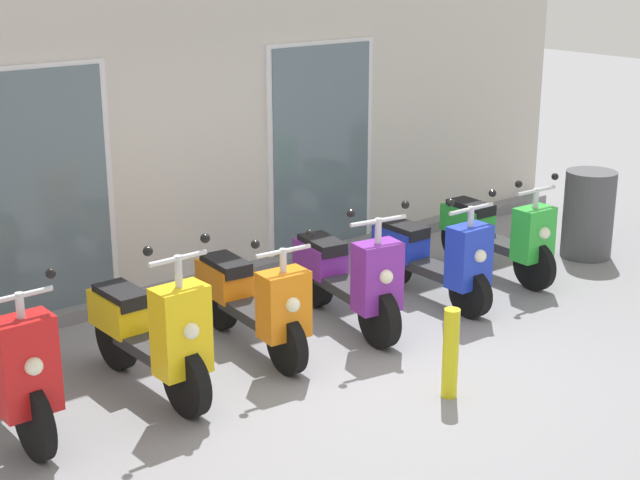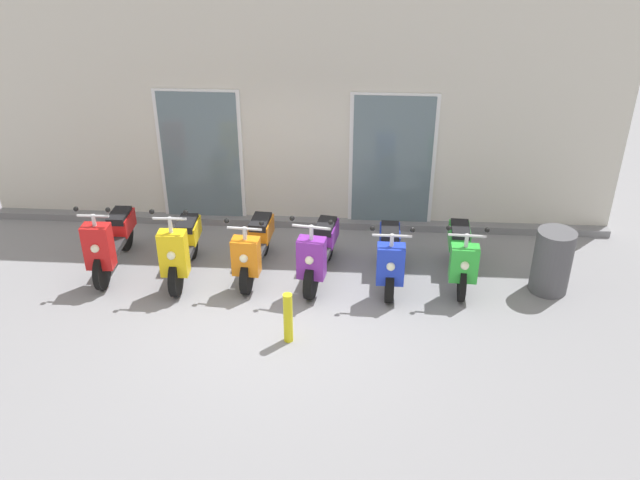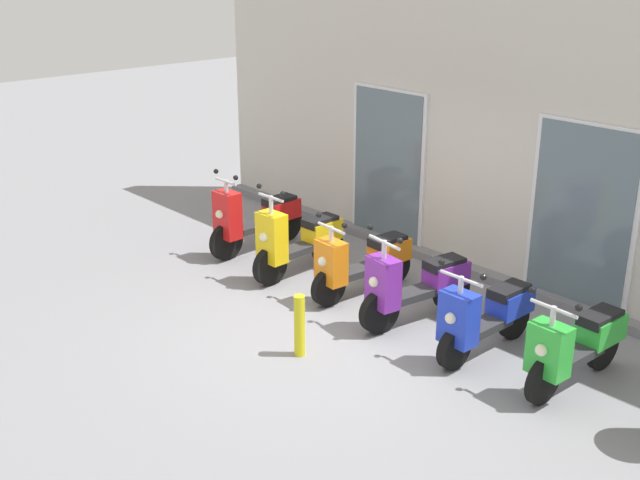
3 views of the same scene
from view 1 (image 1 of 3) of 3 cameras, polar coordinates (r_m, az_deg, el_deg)
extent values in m
plane|color=gray|center=(7.66, 2.99, -7.93)|extent=(40.00, 40.00, 0.00)
cube|color=beige|center=(9.26, -8.26, 8.85)|extent=(10.31, 0.30, 3.85)
cube|color=slate|center=(9.50, -7.00, -2.50)|extent=(10.31, 0.20, 0.12)
cube|color=silver|center=(8.59, -16.39, 2.36)|extent=(1.38, 0.04, 2.30)
cube|color=slate|center=(8.57, -16.33, 2.33)|extent=(1.26, 0.02, 2.22)
cube|color=silver|center=(10.12, 0.04, 5.29)|extent=(1.38, 0.04, 2.30)
cube|color=slate|center=(10.11, 0.12, 5.27)|extent=(1.26, 0.02, 2.22)
cylinder|color=black|center=(6.65, -16.66, -10.33)|extent=(0.09, 0.53, 0.53)
cube|color=red|center=(6.51, -17.10, -7.14)|extent=(0.38, 0.25, 0.66)
sphere|color=#F2EFCC|center=(6.39, -16.67, -7.21)|extent=(0.12, 0.12, 0.12)
cylinder|color=silver|center=(6.36, -17.42, -3.81)|extent=(0.06, 0.06, 0.19)
cylinder|color=silver|center=(6.33, -17.48, -3.18)|extent=(0.44, 0.04, 0.04)
sphere|color=black|center=(6.38, -15.74, -1.93)|extent=(0.07, 0.07, 0.07)
cylinder|color=black|center=(6.99, -7.95, -8.39)|extent=(0.12, 0.52, 0.51)
cylinder|color=black|center=(7.82, -12.04, -5.73)|extent=(0.12, 0.52, 0.51)
cube|color=#2D2D30|center=(7.36, -10.16, -6.28)|extent=(0.27, 0.65, 0.09)
cube|color=yellow|center=(6.86, -8.27, -5.36)|extent=(0.39, 0.25, 0.66)
sphere|color=#F2EFCC|center=(6.74, -7.69, -5.38)|extent=(0.12, 0.12, 0.12)
cube|color=yellow|center=(7.64, -11.81, -4.15)|extent=(0.31, 0.53, 0.28)
cube|color=black|center=(7.55, -11.73, -3.25)|extent=(0.27, 0.49, 0.11)
cylinder|color=silver|center=(6.70, -8.43, -1.94)|extent=(0.06, 0.06, 0.25)
cylinder|color=silver|center=(6.67, -8.46, -1.09)|extent=(0.46, 0.05, 0.04)
sphere|color=black|center=(6.75, -6.85, 0.11)|extent=(0.07, 0.07, 0.07)
sphere|color=black|center=(6.53, -10.21, -0.66)|extent=(0.07, 0.07, 0.07)
cylinder|color=black|center=(7.57, -1.98, -6.27)|extent=(0.14, 0.48, 0.47)
cylinder|color=black|center=(8.46, -5.99, -3.74)|extent=(0.14, 0.48, 0.47)
cube|color=#2D2D30|center=(7.97, -4.12, -4.27)|extent=(0.31, 0.70, 0.09)
cube|color=orange|center=(7.48, -2.17, -3.85)|extent=(0.40, 0.27, 0.54)
sphere|color=#F2EFCC|center=(7.36, -1.64, -3.87)|extent=(0.12, 0.12, 0.12)
cube|color=orange|center=(8.29, -5.72, -2.33)|extent=(0.34, 0.54, 0.28)
cube|color=black|center=(8.21, -5.61, -1.49)|extent=(0.30, 0.50, 0.11)
cylinder|color=silver|center=(7.36, -2.21, -1.29)|extent=(0.06, 0.06, 0.21)
cylinder|color=silver|center=(7.33, -2.21, -0.67)|extent=(0.49, 0.07, 0.04)
sphere|color=black|center=(7.43, -0.63, 0.39)|extent=(0.07, 0.07, 0.07)
sphere|color=black|center=(7.18, -3.87, -0.25)|extent=(0.07, 0.07, 0.07)
cylinder|color=black|center=(8.06, 3.54, -4.65)|extent=(0.19, 0.52, 0.51)
cylinder|color=black|center=(8.94, -0.31, -2.36)|extent=(0.19, 0.52, 0.51)
cube|color=#2D2D30|center=(8.46, 1.52, -2.82)|extent=(0.36, 0.71, 0.09)
cube|color=purple|center=(7.96, 3.43, -2.19)|extent=(0.41, 0.30, 0.59)
sphere|color=#F2EFCC|center=(7.85, 3.95, -2.20)|extent=(0.12, 0.12, 0.12)
cube|color=purple|center=(8.77, 0.01, -1.06)|extent=(0.38, 0.56, 0.28)
cube|color=black|center=(8.70, 0.14, -0.26)|extent=(0.33, 0.51, 0.11)
cylinder|color=silver|center=(7.84, 3.48, 0.49)|extent=(0.06, 0.06, 0.23)
cylinder|color=silver|center=(7.82, 3.49, 1.15)|extent=(0.53, 0.12, 0.04)
sphere|color=black|center=(7.93, 5.11, 2.11)|extent=(0.07, 0.07, 0.07)
sphere|color=black|center=(7.65, 1.85, 1.60)|extent=(0.07, 0.07, 0.07)
cylinder|color=black|center=(8.78, 8.94, -3.18)|extent=(0.12, 0.44, 0.44)
cylinder|color=black|center=(9.48, 4.37, -1.44)|extent=(0.12, 0.44, 0.44)
cube|color=#2D2D30|center=(9.09, 6.59, -1.68)|extent=(0.27, 0.65, 0.09)
cube|color=#1E38C6|center=(8.69, 8.86, -0.98)|extent=(0.38, 0.25, 0.57)
sphere|color=#F2EFCC|center=(8.60, 9.50, -0.94)|extent=(0.12, 0.12, 0.12)
cube|color=#1E38C6|center=(9.33, 4.81, -0.13)|extent=(0.31, 0.52, 0.28)
cube|color=black|center=(9.26, 5.00, 0.64)|extent=(0.27, 0.48, 0.11)
cylinder|color=silver|center=(8.59, 8.97, 1.33)|extent=(0.06, 0.06, 0.20)
cylinder|color=silver|center=(8.56, 9.00, 1.85)|extent=(0.53, 0.04, 0.04)
sphere|color=black|center=(8.73, 10.23, 2.76)|extent=(0.07, 0.07, 0.07)
sphere|color=black|center=(8.35, 7.77, 2.21)|extent=(0.07, 0.07, 0.07)
cylinder|color=black|center=(9.56, 12.64, -1.52)|extent=(0.10, 0.49, 0.49)
cylinder|color=black|center=(10.23, 8.31, 0.00)|extent=(0.10, 0.49, 0.49)
cube|color=#2D2D30|center=(9.86, 10.43, -0.18)|extent=(0.29, 0.66, 0.09)
cube|color=green|center=(9.48, 12.59, 0.37)|extent=(0.39, 0.26, 0.52)
sphere|color=#F2EFCC|center=(9.39, 13.19, 0.41)|extent=(0.12, 0.12, 0.12)
cube|color=green|center=(10.09, 8.77, 1.23)|extent=(0.32, 0.53, 0.28)
cube|color=black|center=(10.03, 8.97, 1.94)|extent=(0.28, 0.49, 0.11)
cylinder|color=silver|center=(9.39, 12.72, 2.39)|extent=(0.06, 0.06, 0.21)
cylinder|color=silver|center=(9.37, 12.76, 2.89)|extent=(0.51, 0.06, 0.04)
sphere|color=black|center=(9.53, 13.81, 3.68)|extent=(0.07, 0.07, 0.07)
sphere|color=black|center=(9.16, 11.74, 3.28)|extent=(0.07, 0.07, 0.07)
cylinder|color=#4C4C51|center=(10.66, 15.69, 1.49)|extent=(0.54, 0.54, 0.94)
cylinder|color=yellow|center=(7.22, 7.78, -6.70)|extent=(0.12, 0.12, 0.70)
camera|label=2|loc=(6.57, 81.82, 22.13)|focal=38.42mm
camera|label=3|loc=(10.61, 56.49, 14.77)|focal=44.34mm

